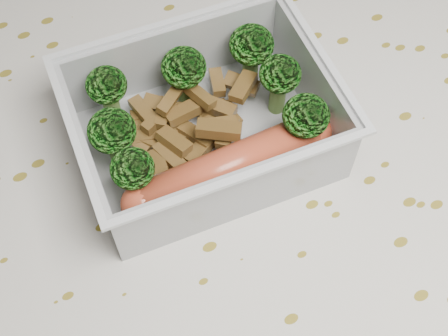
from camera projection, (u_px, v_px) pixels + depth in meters
name	position (u px, v px, depth m)	size (l,w,h in m)	color
dining_table	(230.00, 245.00, 0.49)	(1.40, 0.90, 0.75)	brown
tablecloth	(230.00, 217.00, 0.45)	(1.46, 0.96, 0.19)	silver
lunch_container	(205.00, 128.00, 0.41)	(0.18, 0.15, 0.06)	silver
broccoli_florets	(201.00, 98.00, 0.40)	(0.15, 0.11, 0.05)	#608C3F
meat_pile	(185.00, 122.00, 0.42)	(0.10, 0.07, 0.03)	brown
sausage	(230.00, 167.00, 0.40)	(0.15, 0.03, 0.03)	#B9462A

